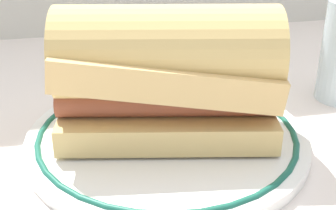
% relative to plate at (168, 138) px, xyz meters
% --- Properties ---
extents(ground_plane, '(1.50, 1.50, 0.00)m').
position_rel_plate_xyz_m(ground_plane, '(-0.02, 0.00, -0.01)').
color(ground_plane, silver).
extents(plate, '(0.28, 0.28, 0.01)m').
position_rel_plate_xyz_m(plate, '(0.00, 0.00, 0.00)').
color(plate, white).
rests_on(plate, ground_plane).
extents(sausage_sandwich, '(0.22, 0.14, 0.13)m').
position_rel_plate_xyz_m(sausage_sandwich, '(0.00, -0.00, 0.07)').
color(sausage_sandwich, tan).
rests_on(sausage_sandwich, plate).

